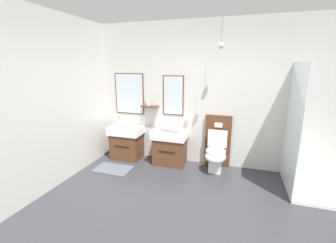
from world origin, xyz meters
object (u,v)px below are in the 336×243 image
object	(u,v)px
vanity_sink_right	(170,146)
shower_tray	(309,165)
toothbrush_cup	(119,121)
toilet	(217,150)
vanity_sink_left	(127,141)
soap_dispenser	(186,125)

from	to	relation	value
vanity_sink_right	shower_tray	distance (m)	2.35
vanity_sink_right	toothbrush_cup	distance (m)	1.26
toilet	shower_tray	world-z (taller)	shower_tray
vanity_sink_right	toothbrush_cup	world-z (taller)	toothbrush_cup
toothbrush_cup	shower_tray	size ratio (longest dim) A/B	0.11
vanity_sink_left	vanity_sink_right	distance (m)	0.94
toilet	soap_dispenser	bearing A→B (deg)	164.96
toilet	soap_dispenser	distance (m)	0.77
toothbrush_cup	vanity_sink_left	bearing A→B (deg)	-33.64
vanity_sink_left	shower_tray	distance (m)	3.28
toilet	toothbrush_cup	size ratio (longest dim) A/B	4.77
shower_tray	vanity_sink_left	bearing A→B (deg)	174.89
vanity_sink_left	soap_dispenser	world-z (taller)	soap_dispenser
vanity_sink_left	toothbrush_cup	world-z (taller)	toothbrush_cup
toothbrush_cup	shower_tray	xyz separation A→B (m)	(3.52, -0.46, -0.33)
toilet	soap_dispenser	size ratio (longest dim) A/B	4.96
vanity_sink_left	toothbrush_cup	size ratio (longest dim) A/B	3.24
soap_dispenser	toothbrush_cup	bearing A→B (deg)	-179.59
toothbrush_cup	soap_dispenser	size ratio (longest dim) A/B	1.04
vanity_sink_right	toothbrush_cup	size ratio (longest dim) A/B	3.24
toothbrush_cup	soap_dispenser	distance (m)	1.46
toothbrush_cup	vanity_sink_right	bearing A→B (deg)	-7.96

